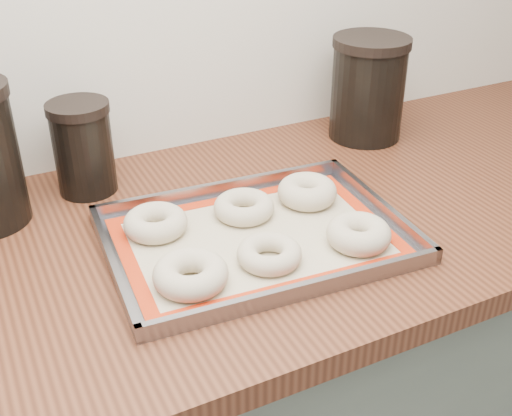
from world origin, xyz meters
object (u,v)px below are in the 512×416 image
bagel_back_mid (244,207)px  canister_mid (83,147)px  bagel_front_mid (269,254)px  canister_right (368,88)px  bagel_back_right (307,191)px  baking_tray (256,237)px  bagel_back_left (156,223)px  bagel_front_right (359,234)px  bagel_front_left (191,274)px

bagel_back_mid → canister_mid: size_ratio=0.61×
bagel_front_mid → canister_right: (0.40, 0.33, 0.09)m
bagel_back_right → bagel_back_mid: bearing=177.1°
bagel_back_mid → canister_mid: 0.30m
baking_tray → canister_right: 0.48m
bagel_front_mid → canister_mid: size_ratio=0.58×
bagel_back_left → bagel_back_right: size_ratio=1.00×
bagel_back_left → canister_mid: (-0.06, 0.20, 0.06)m
canister_mid → bagel_back_left: bearing=-73.3°
bagel_front_right → bagel_back_mid: bagel_front_right is taller
canister_right → bagel_front_mid: bearing=-140.2°
bagel_back_right → canister_mid: canister_mid is taller
bagel_back_right → canister_right: bearing=37.8°
bagel_back_right → bagel_front_right: bearing=-88.9°
bagel_back_left → bagel_back_mid: bagel_back_left is taller
bagel_back_mid → bagel_back_right: size_ratio=0.98×
baking_tray → bagel_front_left: size_ratio=4.50×
bagel_back_left → bagel_back_mid: (0.15, -0.02, -0.00)m
bagel_front_left → baking_tray: bearing=26.4°
bagel_back_mid → canister_mid: canister_mid is taller
bagel_front_right → bagel_back_right: bearing=91.1°
bagel_front_mid → bagel_back_left: 0.20m
canister_mid → canister_right: bearing=-2.0°
bagel_front_left → bagel_front_right: size_ratio=1.07×
bagel_back_left → canister_right: (0.52, 0.18, 0.08)m
canister_right → bagel_back_right: bearing=-142.2°
bagel_back_mid → canister_right: size_ratio=0.48×
bagel_front_left → canister_right: (0.52, 0.33, 0.08)m
bagel_front_left → bagel_back_right: (0.27, 0.13, 0.00)m
bagel_front_right → canister_mid: (-0.33, 0.37, 0.06)m
bagel_front_right → canister_mid: canister_mid is taller
baking_tray → bagel_back_mid: size_ratio=4.80×
baking_tray → bagel_back_right: 0.15m
bagel_front_left → canister_right: canister_right is taller
bagel_back_right → bagel_front_left: bearing=-153.4°
canister_right → bagel_back_left: bearing=-161.2°
bagel_front_right → bagel_back_right: 0.15m
bagel_front_mid → bagel_front_right: bearing=-7.0°
canister_mid → bagel_front_right: bearing=-48.5°
baking_tray → bagel_front_left: 0.15m
bagel_front_mid → bagel_back_mid: bagel_back_mid is taller
bagel_back_left → canister_mid: bearing=106.7°
bagel_back_right → canister_mid: bearing=145.9°
bagel_front_mid → bagel_front_right: (0.15, -0.02, 0.00)m
bagel_front_mid → bagel_front_right: bagel_front_right is taller
canister_mid → baking_tray: bearing=-55.8°
bagel_front_right → bagel_back_mid: (-0.12, 0.16, -0.00)m
baking_tray → bagel_front_mid: 0.07m
baking_tray → bagel_back_left: (-0.13, 0.09, 0.02)m
bagel_back_right → canister_right: size_ratio=0.48×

